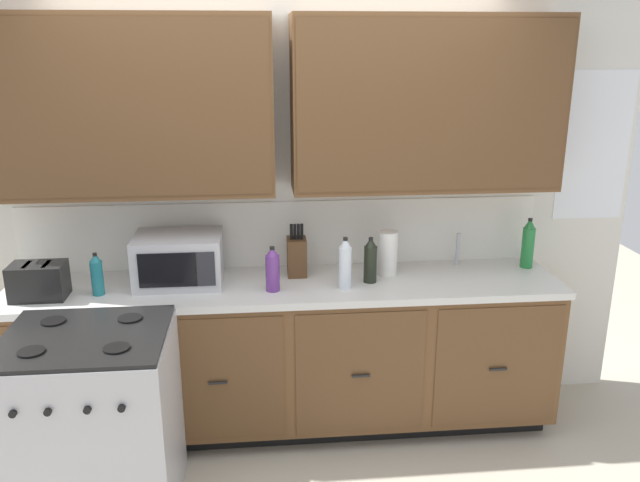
{
  "coord_description": "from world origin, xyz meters",
  "views": [
    {
      "loc": [
        -0.14,
        -3.12,
        2.22
      ],
      "look_at": [
        0.19,
        0.27,
        1.17
      ],
      "focal_mm": 36.17,
      "sensor_mm": 36.0,
      "label": 1
    }
  ],
  "objects_px": {
    "knife_block": "(297,256)",
    "bottle_dark": "(370,260)",
    "paper_towel_roll": "(387,253)",
    "stove_range": "(94,424)",
    "bottle_green": "(528,243)",
    "bottle_clear": "(345,263)",
    "bottle_violet": "(273,269)",
    "bottle_teal": "(97,274)",
    "microwave": "(179,259)",
    "toaster": "(39,281)"
  },
  "relations": [
    {
      "from": "stove_range",
      "to": "bottle_dark",
      "type": "bearing_deg",
      "value": 22.64
    },
    {
      "from": "toaster",
      "to": "bottle_dark",
      "type": "height_order",
      "value": "bottle_dark"
    },
    {
      "from": "bottle_teal",
      "to": "stove_range",
      "type": "bearing_deg",
      "value": -84.25
    },
    {
      "from": "microwave",
      "to": "toaster",
      "type": "height_order",
      "value": "microwave"
    },
    {
      "from": "paper_towel_roll",
      "to": "bottle_violet",
      "type": "height_order",
      "value": "paper_towel_roll"
    },
    {
      "from": "toaster",
      "to": "bottle_green",
      "type": "distance_m",
      "value": 2.78
    },
    {
      "from": "stove_range",
      "to": "microwave",
      "type": "relative_size",
      "value": 1.98
    },
    {
      "from": "stove_range",
      "to": "toaster",
      "type": "distance_m",
      "value": 0.84
    },
    {
      "from": "knife_block",
      "to": "stove_range",
      "type": "bearing_deg",
      "value": -143.72
    },
    {
      "from": "stove_range",
      "to": "bottle_clear",
      "type": "distance_m",
      "value": 1.5
    },
    {
      "from": "bottle_teal",
      "to": "bottle_clear",
      "type": "relative_size",
      "value": 0.81
    },
    {
      "from": "paper_towel_roll",
      "to": "bottle_teal",
      "type": "height_order",
      "value": "paper_towel_roll"
    },
    {
      "from": "bottle_dark",
      "to": "bottle_teal",
      "type": "xyz_separation_m",
      "value": [
        -1.49,
        -0.05,
        -0.01
      ]
    },
    {
      "from": "paper_towel_roll",
      "to": "bottle_dark",
      "type": "distance_m",
      "value": 0.16
    },
    {
      "from": "bottle_clear",
      "to": "bottle_green",
      "type": "height_order",
      "value": "bottle_green"
    },
    {
      "from": "bottle_green",
      "to": "paper_towel_roll",
      "type": "bearing_deg",
      "value": -176.98
    },
    {
      "from": "stove_range",
      "to": "bottle_green",
      "type": "relative_size",
      "value": 3.12
    },
    {
      "from": "paper_towel_roll",
      "to": "bottle_teal",
      "type": "distance_m",
      "value": 1.62
    },
    {
      "from": "bottle_clear",
      "to": "bottle_green",
      "type": "distance_m",
      "value": 1.16
    },
    {
      "from": "bottle_dark",
      "to": "bottle_clear",
      "type": "distance_m",
      "value": 0.17
    },
    {
      "from": "knife_block",
      "to": "bottle_dark",
      "type": "bearing_deg",
      "value": -21.14
    },
    {
      "from": "bottle_violet",
      "to": "bottle_green",
      "type": "height_order",
      "value": "bottle_green"
    },
    {
      "from": "knife_block",
      "to": "bottle_green",
      "type": "height_order",
      "value": "knife_block"
    },
    {
      "from": "knife_block",
      "to": "bottle_dark",
      "type": "height_order",
      "value": "knife_block"
    },
    {
      "from": "toaster",
      "to": "bottle_clear",
      "type": "xyz_separation_m",
      "value": [
        1.63,
        -0.01,
        0.05
      ]
    },
    {
      "from": "microwave",
      "to": "bottle_teal",
      "type": "xyz_separation_m",
      "value": [
        -0.42,
        -0.14,
        -0.03
      ]
    },
    {
      "from": "bottle_clear",
      "to": "bottle_violet",
      "type": "bearing_deg",
      "value": -179.44
    },
    {
      "from": "bottle_violet",
      "to": "bottle_teal",
      "type": "bearing_deg",
      "value": 178.15
    },
    {
      "from": "toaster",
      "to": "knife_block",
      "type": "relative_size",
      "value": 0.9
    },
    {
      "from": "bottle_dark",
      "to": "bottle_green",
      "type": "height_order",
      "value": "bottle_green"
    },
    {
      "from": "microwave",
      "to": "paper_towel_roll",
      "type": "distance_m",
      "value": 1.19
    },
    {
      "from": "knife_block",
      "to": "bottle_clear",
      "type": "xyz_separation_m",
      "value": [
        0.25,
        -0.23,
        0.03
      ]
    },
    {
      "from": "paper_towel_roll",
      "to": "bottle_teal",
      "type": "relative_size",
      "value": 1.11
    },
    {
      "from": "bottle_clear",
      "to": "knife_block",
      "type": "bearing_deg",
      "value": 137.07
    },
    {
      "from": "bottle_teal",
      "to": "microwave",
      "type": "bearing_deg",
      "value": 18.54
    },
    {
      "from": "bottle_teal",
      "to": "toaster",
      "type": "bearing_deg",
      "value": -176.08
    },
    {
      "from": "bottle_dark",
      "to": "bottle_violet",
      "type": "bearing_deg",
      "value": -171.64
    },
    {
      "from": "bottle_dark",
      "to": "bottle_clear",
      "type": "xyz_separation_m",
      "value": [
        -0.15,
        -0.08,
        0.01
      ]
    },
    {
      "from": "stove_range",
      "to": "bottle_violet",
      "type": "xyz_separation_m",
      "value": [
        0.88,
        0.52,
        0.58
      ]
    },
    {
      "from": "microwave",
      "to": "bottle_violet",
      "type": "xyz_separation_m",
      "value": [
        0.52,
        -0.17,
        -0.02
      ]
    },
    {
      "from": "bottle_violet",
      "to": "stove_range",
      "type": "bearing_deg",
      "value": -149.63
    },
    {
      "from": "knife_block",
      "to": "bottle_violet",
      "type": "xyz_separation_m",
      "value": [
        -0.15,
        -0.24,
        0.01
      ]
    },
    {
      "from": "paper_towel_roll",
      "to": "stove_range",
      "type": "bearing_deg",
      "value": -155.38
    },
    {
      "from": "microwave",
      "to": "bottle_dark",
      "type": "xyz_separation_m",
      "value": [
        1.07,
        -0.09,
        -0.01
      ]
    },
    {
      "from": "toaster",
      "to": "paper_towel_roll",
      "type": "bearing_deg",
      "value": 5.54
    },
    {
      "from": "bottle_violet",
      "to": "bottle_clear",
      "type": "relative_size",
      "value": 0.86
    },
    {
      "from": "paper_towel_roll",
      "to": "bottle_violet",
      "type": "bearing_deg",
      "value": -163.81
    },
    {
      "from": "paper_towel_roll",
      "to": "bottle_violet",
      "type": "relative_size",
      "value": 1.03
    },
    {
      "from": "toaster",
      "to": "bottle_teal",
      "type": "relative_size",
      "value": 1.19
    },
    {
      "from": "knife_block",
      "to": "bottle_teal",
      "type": "bearing_deg",
      "value": -169.16
    }
  ]
}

